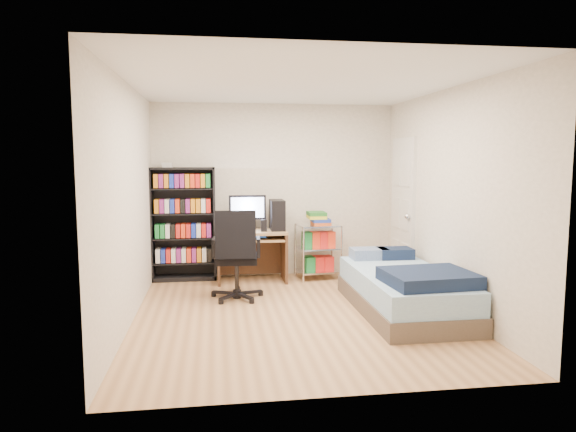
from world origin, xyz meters
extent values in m
cube|color=tan|center=(0.00, 0.00, -0.02)|extent=(3.50, 4.00, 0.04)
cube|color=white|center=(0.00, 0.00, 2.52)|extent=(3.50, 4.00, 0.04)
cube|color=silver|center=(0.00, 2.02, 1.25)|extent=(3.50, 0.04, 2.50)
cube|color=silver|center=(0.00, -2.02, 1.25)|extent=(3.50, 0.04, 2.50)
cube|color=silver|center=(-1.77, 0.00, 1.25)|extent=(0.04, 4.00, 2.50)
cube|color=silver|center=(1.77, 0.00, 1.25)|extent=(0.04, 4.00, 2.50)
cube|color=black|center=(-1.31, 1.84, 0.80)|extent=(0.90, 0.30, 1.59)
cube|color=black|center=(-1.31, 1.84, 0.25)|extent=(0.84, 0.28, 0.02)
cube|color=red|center=(-1.31, 1.83, 0.36)|extent=(0.78, 0.24, 0.19)
cube|color=black|center=(-1.31, 1.84, 0.60)|extent=(0.84, 0.28, 0.02)
cube|color=#1A33BC|center=(-1.31, 1.83, 0.71)|extent=(0.78, 0.24, 0.19)
cube|color=black|center=(-1.31, 1.84, 0.95)|extent=(0.84, 0.28, 0.02)
cube|color=orange|center=(-1.31, 1.83, 1.06)|extent=(0.78, 0.24, 0.19)
cube|color=black|center=(-1.31, 1.84, 1.29)|extent=(0.84, 0.28, 0.02)
cube|color=#1C8036|center=(-1.31, 1.83, 1.41)|extent=(0.78, 0.24, 0.19)
cube|color=silver|center=(-1.51, 1.84, 1.63)|extent=(0.14, 0.12, 0.07)
cube|color=#A27953|center=(-0.37, 1.61, 0.70)|extent=(0.96, 0.53, 0.04)
cube|color=#33231C|center=(-0.83, 1.61, 0.34)|extent=(0.04, 0.53, 0.68)
cube|color=#33231C|center=(0.09, 1.61, 0.34)|extent=(0.04, 0.53, 0.68)
cube|color=#33231C|center=(-0.37, 1.85, 0.36)|extent=(0.92, 0.03, 0.62)
cube|color=#A27953|center=(-0.37, 1.53, 0.60)|extent=(0.86, 0.43, 0.02)
cube|color=black|center=(-0.37, 1.51, 0.63)|extent=(0.42, 0.14, 0.02)
cube|color=black|center=(-0.42, 1.71, 1.03)|extent=(0.52, 0.05, 0.34)
cube|color=silver|center=(-0.42, 1.68, 1.03)|extent=(0.46, 0.01, 0.29)
cube|color=black|center=(0.00, 1.65, 0.93)|extent=(0.19, 0.40, 0.42)
cube|color=black|center=(-0.70, 1.56, 0.80)|extent=(0.08, 0.08, 0.16)
cube|color=black|center=(-0.21, 1.51, 0.80)|extent=(0.08, 0.08, 0.16)
cylinder|color=black|center=(-0.61, 0.76, 0.28)|extent=(0.05, 0.05, 0.39)
cube|color=black|center=(-0.61, 0.76, 0.50)|extent=(0.53, 0.53, 0.08)
cube|color=black|center=(-0.63, 0.53, 0.83)|extent=(0.48, 0.18, 0.57)
cube|color=black|center=(-0.88, 0.78, 0.64)|extent=(0.06, 0.31, 0.23)
cube|color=black|center=(-0.35, 0.74, 0.64)|extent=(0.06, 0.31, 0.23)
cylinder|color=silver|center=(0.33, 1.42, 0.39)|extent=(0.03, 0.03, 0.78)
cylinder|color=silver|center=(0.90, 1.49, 0.39)|extent=(0.03, 0.03, 0.78)
cylinder|color=silver|center=(0.28, 1.81, 0.39)|extent=(0.03, 0.03, 0.78)
cylinder|color=silver|center=(0.85, 1.88, 0.39)|extent=(0.03, 0.03, 0.78)
cube|color=silver|center=(0.59, 1.65, 0.11)|extent=(0.61, 0.47, 0.02)
cube|color=silver|center=(0.59, 1.65, 0.45)|extent=(0.61, 0.47, 0.02)
cube|color=silver|center=(0.59, 1.65, 0.77)|extent=(0.61, 0.47, 0.02)
cube|color=#B14619|center=(0.59, 1.65, 0.87)|extent=(0.28, 0.34, 0.18)
cube|color=brown|center=(1.22, -0.05, 0.10)|extent=(1.02, 2.03, 0.20)
cube|color=#9CCBE9|center=(1.22, -0.05, 0.33)|extent=(0.98, 1.99, 0.24)
cube|color=#121E39|center=(1.27, -0.61, 0.51)|extent=(0.91, 0.77, 0.14)
cube|color=#88A2C0|center=(1.07, 0.76, 0.51)|extent=(0.46, 0.30, 0.13)
cube|color=#121E39|center=(1.40, 0.74, 0.51)|extent=(0.43, 0.30, 0.13)
cube|color=#3D2713|center=(1.22, -0.10, 0.46)|extent=(0.28, 0.22, 0.02)
cube|color=silver|center=(1.73, 1.35, 1.00)|extent=(0.05, 0.80, 2.00)
sphere|color=silver|center=(1.67, 1.03, 0.95)|extent=(0.08, 0.08, 0.08)
camera|label=1|loc=(-0.86, -5.46, 1.72)|focal=32.00mm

